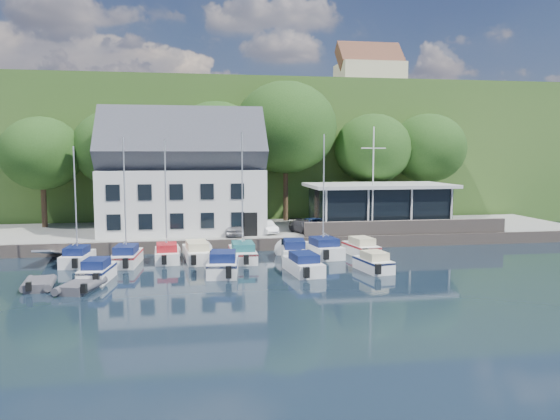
{
  "coord_description": "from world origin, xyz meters",
  "views": [
    {
      "loc": [
        -6.36,
        -32.69,
        7.98
      ],
      "look_at": [
        0.51,
        9.0,
        3.54
      ],
      "focal_mm": 35.0,
      "sensor_mm": 36.0,
      "label": 1
    }
  ],
  "objects_px": {
    "harbor_building": "(183,183)",
    "club_pavilion": "(378,206)",
    "boat_r1_3": "(197,251)",
    "boat_r2_4": "(373,261)",
    "boat_r2_3": "(303,263)",
    "car_white": "(266,227)",
    "car_dgrey": "(305,227)",
    "boat_r2_2": "(223,263)",
    "car_silver": "(236,227)",
    "boat_r1_2": "(166,205)",
    "car_blue": "(315,225)",
    "boat_r1_5": "(294,249)",
    "boat_r1_6": "(324,197)",
    "boat_r1_1": "(125,204)",
    "flagpole": "(373,180)",
    "boat_r1_0": "(76,207)",
    "boat_r2_0": "(97,269)",
    "dinghy_1": "(80,285)",
    "boat_r1_4": "(242,203)",
    "boat_r1_7": "(361,246)",
    "dinghy_0": "(39,282)"
  },
  "relations": [
    {
      "from": "boat_r1_4",
      "to": "dinghy_0",
      "type": "height_order",
      "value": "boat_r1_4"
    },
    {
      "from": "boat_r1_1",
      "to": "flagpole",
      "type": "bearing_deg",
      "value": 20.44
    },
    {
      "from": "boat_r1_1",
      "to": "boat_r2_4",
      "type": "xyz_separation_m",
      "value": [
        16.74,
        -4.91,
        -3.7
      ]
    },
    {
      "from": "boat_r1_2",
      "to": "boat_r1_6",
      "type": "distance_m",
      "value": 11.83
    },
    {
      "from": "harbor_building",
      "to": "car_silver",
      "type": "relative_size",
      "value": 3.72
    },
    {
      "from": "boat_r2_3",
      "to": "car_white",
      "type": "bearing_deg",
      "value": 88.02
    },
    {
      "from": "harbor_building",
      "to": "car_silver",
      "type": "xyz_separation_m",
      "value": [
        4.4,
        -3.2,
        -3.69
      ]
    },
    {
      "from": "boat_r1_7",
      "to": "boat_r1_6",
      "type": "bearing_deg",
      "value": 174.19
    },
    {
      "from": "car_silver",
      "to": "boat_r1_2",
      "type": "xyz_separation_m",
      "value": [
        -5.54,
        -5.51,
        2.51
      ]
    },
    {
      "from": "dinghy_1",
      "to": "boat_r1_5",
      "type": "bearing_deg",
      "value": 45.49
    },
    {
      "from": "club_pavilion",
      "to": "boat_r2_4",
      "type": "bearing_deg",
      "value": -110.55
    },
    {
      "from": "boat_r1_4",
      "to": "boat_r1_3",
      "type": "bearing_deg",
      "value": 171.9
    },
    {
      "from": "boat_r1_5",
      "to": "boat_r2_3",
      "type": "xyz_separation_m",
      "value": [
        -0.25,
        -4.71,
        -0.07
      ]
    },
    {
      "from": "boat_r1_4",
      "to": "boat_r2_0",
      "type": "bearing_deg",
      "value": -152.21
    },
    {
      "from": "boat_r2_3",
      "to": "boat_r1_2",
      "type": "bearing_deg",
      "value": 142.63
    },
    {
      "from": "car_blue",
      "to": "harbor_building",
      "type": "bearing_deg",
      "value": 163.29
    },
    {
      "from": "club_pavilion",
      "to": "boat_r1_3",
      "type": "xyz_separation_m",
      "value": [
        -16.95,
        -8.3,
        -2.3
      ]
    },
    {
      "from": "boat_r2_0",
      "to": "boat_r2_2",
      "type": "xyz_separation_m",
      "value": [
        7.87,
        0.49,
        0.07
      ]
    },
    {
      "from": "boat_r1_3",
      "to": "boat_r1_4",
      "type": "relative_size",
      "value": 0.78
    },
    {
      "from": "boat_r1_0",
      "to": "boat_r2_0",
      "type": "relative_size",
      "value": 1.69
    },
    {
      "from": "harbor_building",
      "to": "club_pavilion",
      "type": "distance_m",
      "value": 18.15
    },
    {
      "from": "car_dgrey",
      "to": "boat_r1_7",
      "type": "bearing_deg",
      "value": -78.04
    },
    {
      "from": "flagpole",
      "to": "boat_r1_0",
      "type": "xyz_separation_m",
      "value": [
        -23.71,
        -5.23,
        -1.42
      ]
    },
    {
      "from": "boat_r1_5",
      "to": "flagpole",
      "type": "bearing_deg",
      "value": 41.62
    },
    {
      "from": "boat_r1_7",
      "to": "dinghy_1",
      "type": "height_order",
      "value": "boat_r1_7"
    },
    {
      "from": "car_dgrey",
      "to": "boat_r2_2",
      "type": "bearing_deg",
      "value": -143.74
    },
    {
      "from": "car_white",
      "to": "dinghy_1",
      "type": "bearing_deg",
      "value": -146.37
    },
    {
      "from": "boat_r1_2",
      "to": "boat_r1_6",
      "type": "bearing_deg",
      "value": -3.6
    },
    {
      "from": "boat_r2_3",
      "to": "boat_r1_3",
      "type": "bearing_deg",
      "value": 135.73
    },
    {
      "from": "boat_r2_3",
      "to": "car_silver",
      "type": "bearing_deg",
      "value": 101.65
    },
    {
      "from": "boat_r1_0",
      "to": "dinghy_1",
      "type": "height_order",
      "value": "boat_r1_0"
    },
    {
      "from": "boat_r2_2",
      "to": "boat_r2_4",
      "type": "distance_m",
      "value": 10.14
    },
    {
      "from": "boat_r1_1",
      "to": "boat_r1_5",
      "type": "xyz_separation_m",
      "value": [
        12.18,
        0.01,
        -3.63
      ]
    },
    {
      "from": "boat_r1_3",
      "to": "boat_r2_4",
      "type": "height_order",
      "value": "boat_r1_3"
    },
    {
      "from": "harbor_building",
      "to": "boat_r1_2",
      "type": "bearing_deg",
      "value": -97.5
    },
    {
      "from": "car_silver",
      "to": "boat_r2_4",
      "type": "relative_size",
      "value": 0.84
    },
    {
      "from": "car_white",
      "to": "boat_r2_3",
      "type": "relative_size",
      "value": 0.57
    },
    {
      "from": "boat_r2_3",
      "to": "dinghy_1",
      "type": "relative_size",
      "value": 1.88
    },
    {
      "from": "car_dgrey",
      "to": "club_pavilion",
      "type": "bearing_deg",
      "value": -0.29
    },
    {
      "from": "boat_r2_3",
      "to": "dinghy_0",
      "type": "xyz_separation_m",
      "value": [
        -16.28,
        -1.54,
        -0.34
      ]
    },
    {
      "from": "car_blue",
      "to": "boat_r1_1",
      "type": "relative_size",
      "value": 0.45
    },
    {
      "from": "boat_r1_0",
      "to": "boat_r1_5",
      "type": "bearing_deg",
      "value": 4.21
    },
    {
      "from": "boat_r2_3",
      "to": "dinghy_1",
      "type": "xyz_separation_m",
      "value": [
        -13.73,
        -2.56,
        -0.33
      ]
    },
    {
      "from": "boat_r1_2",
      "to": "car_blue",
      "type": "bearing_deg",
      "value": 22.16
    },
    {
      "from": "boat_r1_1",
      "to": "boat_r1_6",
      "type": "bearing_deg",
      "value": 7.35
    },
    {
      "from": "boat_r1_4",
      "to": "boat_r2_0",
      "type": "distance_m",
      "value": 11.4
    },
    {
      "from": "boat_r1_2",
      "to": "boat_r2_0",
      "type": "relative_size",
      "value": 1.68
    },
    {
      "from": "boat_r1_7",
      "to": "boat_r1_0",
      "type": "bearing_deg",
      "value": 172.02
    },
    {
      "from": "boat_r1_1",
      "to": "boat_r2_3",
      "type": "relative_size",
      "value": 1.5
    },
    {
      "from": "boat_r1_6",
      "to": "boat_r2_3",
      "type": "xyz_separation_m",
      "value": [
        -2.69,
        -5.37,
        -3.94
      ]
    }
  ]
}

